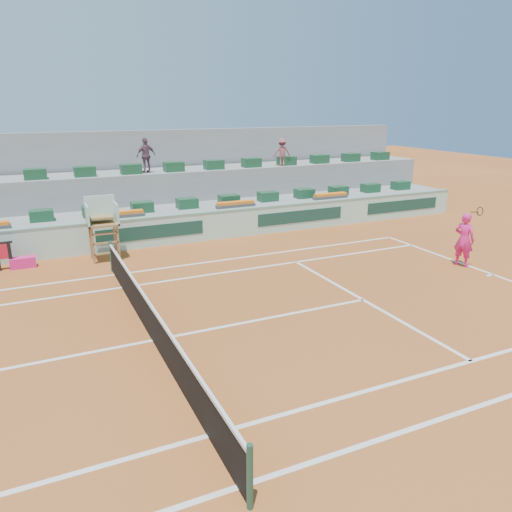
{
  "coord_description": "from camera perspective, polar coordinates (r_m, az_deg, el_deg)",
  "views": [
    {
      "loc": [
        -2.4,
        -11.32,
        5.69
      ],
      "look_at": [
        4.0,
        2.5,
        1.0
      ],
      "focal_mm": 35.0,
      "sensor_mm": 36.0,
      "label": 1
    }
  ],
  "objects": [
    {
      "name": "flower_planters",
      "position": [
        20.8,
        -21.83,
        3.79
      ],
      "size": [
        26.8,
        0.36,
        0.28
      ],
      "color": "#484848",
      "rests_on": "seating_tier_lower"
    },
    {
      "name": "spectator_right",
      "position": [
        25.87,
        3.0,
        11.77
      ],
      "size": [
        1.01,
        0.76,
        1.38
      ],
      "primitive_type": "imported",
      "rotation": [
        0.0,
        0.0,
        2.84
      ],
      "color": "#91484C",
      "rests_on": "seating_tier_upper"
    },
    {
      "name": "advertising_hoarding",
      "position": [
        20.6,
        -17.32,
        2.11
      ],
      "size": [
        36.0,
        0.34,
        1.26
      ],
      "color": "#ACD9C5",
      "rests_on": "ground"
    },
    {
      "name": "court_lines",
      "position": [
        12.89,
        -11.7,
        -9.43
      ],
      "size": [
        23.89,
        11.09,
        0.01
      ],
      "color": "silver",
      "rests_on": "ground"
    },
    {
      "name": "seating_tier_lower",
      "position": [
        22.73,
        -18.16,
        3.31
      ],
      "size": [
        36.0,
        4.0,
        1.2
      ],
      "primitive_type": "cube",
      "color": "gray",
      "rests_on": "ground"
    },
    {
      "name": "seat_row_upper",
      "position": [
        23.33,
        -18.99,
        9.13
      ],
      "size": [
        32.9,
        0.6,
        0.44
      ],
      "color": "#184829",
      "rests_on": "seating_tier_upper"
    },
    {
      "name": "player_bag",
      "position": [
        19.8,
        -25.1,
        -0.67
      ],
      "size": [
        0.87,
        0.39,
        0.39
      ],
      "primitive_type": "cube",
      "color": "#EE1F7E",
      "rests_on": "ground"
    },
    {
      "name": "seat_row_lower",
      "position": [
        21.68,
        -18.05,
        4.91
      ],
      "size": [
        32.9,
        0.6,
        0.44
      ],
      "color": "#184829",
      "rests_on": "seating_tier_lower"
    },
    {
      "name": "seating_tier_upper",
      "position": [
        24.15,
        -18.81,
        5.72
      ],
      "size": [
        36.0,
        2.4,
        2.6
      ],
      "primitive_type": "cube",
      "color": "gray",
      "rests_on": "ground"
    },
    {
      "name": "umpire_chair",
      "position": [
        19.42,
        -17.2,
        4.01
      ],
      "size": [
        1.1,
        0.9,
        2.4
      ],
      "color": "olive",
      "rests_on": "ground"
    },
    {
      "name": "ground",
      "position": [
        12.9,
        -11.7,
        -9.45
      ],
      "size": [
        90.0,
        90.0,
        0.0
      ],
      "primitive_type": "plane",
      "color": "#984A1D",
      "rests_on": "ground"
    },
    {
      "name": "spectator_mid",
      "position": [
        23.73,
        -12.45,
        11.17
      ],
      "size": [
        1.0,
        0.61,
        1.59
      ],
      "primitive_type": "imported",
      "rotation": [
        0.0,
        0.0,
        3.4
      ],
      "color": "#6A4755",
      "rests_on": "seating_tier_upper"
    },
    {
      "name": "tennis_player",
      "position": [
        19.43,
        22.69,
        1.75
      ],
      "size": [
        0.67,
        0.98,
        2.28
      ],
      "color": "#EE1F7E",
      "rests_on": "ground"
    },
    {
      "name": "stadium_back_wall",
      "position": [
        25.58,
        -19.43,
        8.31
      ],
      "size": [
        36.0,
        0.4,
        4.4
      ],
      "primitive_type": "cube",
      "color": "gray",
      "rests_on": "ground"
    },
    {
      "name": "tennis_net",
      "position": [
        12.67,
        -11.85,
        -7.31
      ],
      "size": [
        0.1,
        11.97,
        1.1
      ],
      "color": "black",
      "rests_on": "ground"
    },
    {
      "name": "towel_rack",
      "position": [
        19.68,
        -26.89,
        0.24
      ],
      "size": [
        0.66,
        0.11,
        1.03
      ],
      "color": "black",
      "rests_on": "ground"
    }
  ]
}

